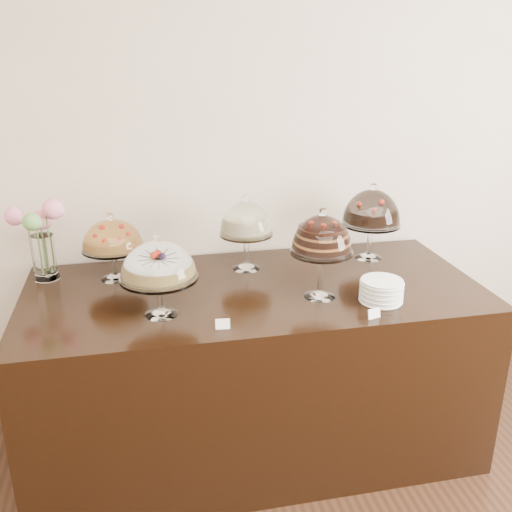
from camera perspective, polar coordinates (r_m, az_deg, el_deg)
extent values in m
cube|color=beige|center=(3.19, 3.41, 11.26)|extent=(5.00, 0.04, 3.00)
cube|color=black|center=(2.99, -0.20, -11.05)|extent=(2.20, 1.00, 0.90)
cone|color=white|center=(2.54, -9.44, -5.50)|extent=(0.15, 0.15, 0.02)
cylinder|color=white|center=(2.50, -9.55, -3.78)|extent=(0.03, 0.03, 0.14)
cylinder|color=white|center=(2.47, -9.66, -2.15)|extent=(0.34, 0.34, 0.01)
cylinder|color=#A88B4B|center=(2.46, -9.70, -1.42)|extent=(0.26, 0.26, 0.06)
sphere|color=red|center=(2.47, -8.20, -0.31)|extent=(0.02, 0.02, 0.02)
sphere|color=red|center=(2.49, -11.01, -0.29)|extent=(0.02, 0.02, 0.02)
sphere|color=red|center=(2.38, -10.06, -1.23)|extent=(0.02, 0.02, 0.02)
sphere|color=white|center=(2.41, -9.90, 1.67)|extent=(0.04, 0.04, 0.04)
cone|color=white|center=(2.69, 6.35, -3.77)|extent=(0.15, 0.15, 0.02)
cylinder|color=white|center=(2.65, 6.44, -1.64)|extent=(0.03, 0.03, 0.19)
cylinder|color=white|center=(2.61, 6.53, 0.42)|extent=(0.28, 0.28, 0.01)
cylinder|color=black|center=(2.59, 6.59, 1.73)|extent=(0.21, 0.21, 0.11)
sphere|color=red|center=(2.60, 7.71, 3.32)|extent=(0.02, 0.02, 0.02)
sphere|color=red|center=(2.63, 6.53, 3.53)|extent=(0.02, 0.02, 0.02)
sphere|color=red|center=(2.59, 5.46, 3.35)|extent=(0.02, 0.02, 0.02)
sphere|color=red|center=(2.54, 5.56, 2.95)|extent=(0.02, 0.02, 0.02)
sphere|color=red|center=(2.51, 6.77, 2.73)|extent=(0.02, 0.02, 0.02)
sphere|color=red|center=(2.55, 7.86, 2.93)|extent=(0.02, 0.02, 0.02)
sphere|color=white|center=(2.55, 6.70, 4.38)|extent=(0.04, 0.04, 0.04)
cone|color=white|center=(3.00, -0.98, -0.99)|extent=(0.15, 0.15, 0.02)
cylinder|color=white|center=(2.97, -0.99, 0.68)|extent=(0.03, 0.03, 0.16)
cylinder|color=white|center=(2.94, -1.00, 2.26)|extent=(0.28, 0.28, 0.01)
cylinder|color=beige|center=(2.92, -1.01, 3.10)|extent=(0.22, 0.22, 0.08)
sphere|color=white|center=(2.88, -1.02, 5.82)|extent=(0.04, 0.04, 0.04)
cone|color=white|center=(3.21, 11.18, 0.07)|extent=(0.15, 0.15, 0.02)
cylinder|color=white|center=(3.18, 11.30, 1.67)|extent=(0.03, 0.03, 0.16)
cylinder|color=white|center=(3.15, 11.41, 3.19)|extent=(0.32, 0.32, 0.01)
cylinder|color=black|center=(3.14, 11.46, 3.91)|extent=(0.25, 0.25, 0.07)
sphere|color=red|center=(3.17, 12.48, 4.85)|extent=(0.02, 0.02, 0.02)
sphere|color=red|center=(3.15, 10.33, 4.90)|extent=(0.02, 0.02, 0.02)
sphere|color=red|center=(3.06, 11.74, 4.34)|extent=(0.02, 0.02, 0.02)
sphere|color=white|center=(3.10, 11.67, 6.78)|extent=(0.04, 0.04, 0.04)
cone|color=white|center=(2.96, -13.85, -1.95)|extent=(0.15, 0.15, 0.02)
cylinder|color=white|center=(2.93, -13.98, -0.53)|extent=(0.03, 0.03, 0.13)
cylinder|color=white|center=(2.91, -14.10, 0.79)|extent=(0.31, 0.31, 0.01)
cylinder|color=#C8893A|center=(2.90, -14.15, 1.28)|extent=(0.26, 0.26, 0.04)
sphere|color=red|center=(2.90, -12.84, 2.08)|extent=(0.02, 0.02, 0.02)
sphere|color=red|center=(2.95, -13.86, 2.30)|extent=(0.02, 0.02, 0.02)
sphere|color=red|center=(2.94, -15.20, 2.07)|extent=(0.02, 0.02, 0.02)
sphere|color=red|center=(2.87, -15.58, 1.61)|extent=(0.02, 0.02, 0.02)
sphere|color=red|center=(2.82, -14.56, 1.37)|extent=(0.02, 0.02, 0.02)
sphere|color=red|center=(2.84, -13.16, 1.61)|extent=(0.02, 0.02, 0.02)
sphere|color=white|center=(2.86, -14.38, 3.82)|extent=(0.04, 0.04, 0.04)
cylinder|color=white|center=(3.02, -20.39, -0.11)|extent=(0.11, 0.11, 0.23)
cylinder|color=#476B2D|center=(2.98, -19.96, 1.45)|extent=(0.01, 0.01, 0.32)
sphere|color=pink|center=(2.93, -19.70, 4.44)|extent=(0.10, 0.10, 0.10)
cylinder|color=#476B2D|center=(3.03, -20.46, 0.97)|extent=(0.01, 0.01, 0.25)
sphere|color=pink|center=(3.02, -20.70, 3.37)|extent=(0.10, 0.10, 0.10)
cylinder|color=#476B2D|center=(3.02, -21.61, 1.12)|extent=(0.01, 0.01, 0.29)
sphere|color=pink|center=(2.99, -23.02, 3.70)|extent=(0.09, 0.09, 0.09)
cylinder|color=#476B2D|center=(2.95, -20.84, 0.82)|extent=(0.01, 0.01, 0.29)
sphere|color=#5E9447|center=(2.86, -21.51, 3.21)|extent=(0.09, 0.09, 0.09)
cylinder|color=white|center=(2.69, 12.34, -4.37)|extent=(0.19, 0.19, 0.01)
cylinder|color=white|center=(2.68, 12.36, -4.16)|extent=(0.18, 0.18, 0.01)
cylinder|color=white|center=(2.68, 12.38, -3.95)|extent=(0.19, 0.19, 0.01)
cylinder|color=white|center=(2.67, 12.40, -3.73)|extent=(0.18, 0.18, 0.01)
cylinder|color=white|center=(2.67, 12.42, -3.52)|extent=(0.19, 0.19, 0.01)
cylinder|color=white|center=(2.67, 12.43, -3.30)|extent=(0.18, 0.18, 0.01)
cylinder|color=white|center=(2.66, 12.45, -3.09)|extent=(0.19, 0.19, 0.01)
cylinder|color=white|center=(2.66, 12.47, -2.87)|extent=(0.18, 0.18, 0.01)
cylinder|color=white|center=(2.65, 12.49, -2.65)|extent=(0.19, 0.19, 0.01)
cylinder|color=white|center=(2.65, 12.51, -2.43)|extent=(0.18, 0.18, 0.01)
cube|color=white|center=(2.38, -3.35, -6.80)|extent=(0.06, 0.02, 0.04)
cube|color=white|center=(2.52, 11.73, -5.65)|extent=(0.06, 0.03, 0.04)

